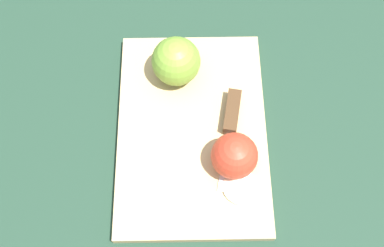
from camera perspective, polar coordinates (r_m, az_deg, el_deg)
ground_plane at (r=0.77m, az=-0.00°, el=-1.19°), size 4.00×4.00×0.00m
cutting_board at (r=0.76m, az=-0.00°, el=-0.92°), size 0.41×0.32×0.02m
apple_half_left at (r=0.76m, az=-2.03°, el=7.88°), size 0.08×0.08×0.08m
apple_half_right at (r=0.70m, az=5.42°, el=-4.12°), size 0.07×0.07×0.07m
knife at (r=0.75m, az=5.04°, el=0.99°), size 0.17×0.02×0.02m
apple_slice at (r=0.72m, az=6.21°, el=-8.03°), size 0.06×0.06×0.00m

